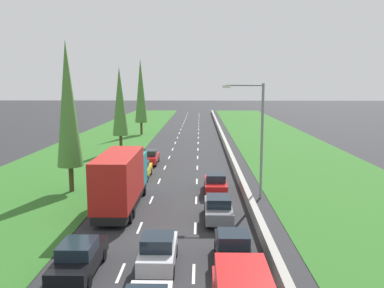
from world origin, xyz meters
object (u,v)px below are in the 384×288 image
at_px(black_hatchback_right_lane, 233,248).
at_px(red_sedan_left_lane, 150,157).
at_px(black_sedan_left_lane, 79,258).
at_px(poplar_tree_third, 120,102).
at_px(poplar_tree_second, 68,105).
at_px(silver_hatchback_centre_lane, 158,251).
at_px(red_sedan_right_lane, 215,183).
at_px(yellow_sedan_left_lane, 140,170).
at_px(grey_sedan_right_lane, 218,208).
at_px(street_light_mast, 258,132).
at_px(red_box_truck_left_lane, 122,179).
at_px(poplar_tree_fourth, 141,91).

distance_m(black_hatchback_right_lane, red_sedan_left_lane, 25.79).
height_order(black_sedan_left_lane, poplar_tree_third, poplar_tree_third).
bearing_deg(poplar_tree_second, silver_hatchback_centre_lane, -57.43).
bearing_deg(red_sedan_right_lane, black_sedan_left_lane, -116.04).
height_order(yellow_sedan_left_lane, red_sedan_right_lane, same).
bearing_deg(yellow_sedan_left_lane, red_sedan_right_lane, -35.44).
relative_size(black_hatchback_right_lane, poplar_tree_second, 0.31).
distance_m(black_sedan_left_lane, red_sedan_left_lane, 25.99).
xyz_separation_m(grey_sedan_right_lane, poplar_tree_second, (-11.97, 6.74, 6.47)).
bearing_deg(poplar_tree_third, yellow_sedan_left_lane, -72.05).
height_order(yellow_sedan_left_lane, poplar_tree_second, poplar_tree_second).
height_order(grey_sedan_right_lane, yellow_sedan_left_lane, same).
distance_m(red_sedan_right_lane, poplar_tree_second, 13.68).
bearing_deg(street_light_mast, red_sedan_left_lane, 127.72).
bearing_deg(silver_hatchback_centre_lane, poplar_tree_third, 104.24).
height_order(black_sedan_left_lane, red_sedan_right_lane, same).
bearing_deg(grey_sedan_right_lane, street_light_mast, 58.31).
xyz_separation_m(black_hatchback_right_lane, silver_hatchback_centre_lane, (-3.70, -0.46, 0.00)).
xyz_separation_m(grey_sedan_right_lane, red_sedan_left_lane, (-6.86, 18.30, 0.00)).
relative_size(black_hatchback_right_lane, grey_sedan_right_lane, 0.87).
height_order(red_box_truck_left_lane, yellow_sedan_left_lane, red_box_truck_left_lane).
distance_m(yellow_sedan_left_lane, silver_hatchback_centre_lane, 18.91).
bearing_deg(red_sedan_left_lane, red_box_truck_left_lane, -89.96).
distance_m(grey_sedan_right_lane, street_light_mast, 7.58).
height_order(grey_sedan_right_lane, red_sedan_right_lane, same).
bearing_deg(black_hatchback_right_lane, black_sedan_left_lane, -170.37).
xyz_separation_m(red_sedan_left_lane, poplar_tree_second, (-5.11, -11.56, 6.47)).
bearing_deg(grey_sedan_right_lane, yellow_sedan_left_lane, 120.70).
xyz_separation_m(red_sedan_left_lane, street_light_mast, (10.10, -13.06, 4.42)).
height_order(red_box_truck_left_lane, poplar_tree_fourth, poplar_tree_fourth).
height_order(red_sedan_right_lane, poplar_tree_third, poplar_tree_third).
bearing_deg(silver_hatchback_centre_lane, black_sedan_left_lane, -167.82).
bearing_deg(poplar_tree_fourth, red_box_truck_left_lane, -83.52).
height_order(red_box_truck_left_lane, red_sedan_right_lane, red_box_truck_left_lane).
distance_m(black_sedan_left_lane, grey_sedan_right_lane, 10.36).
bearing_deg(red_box_truck_left_lane, black_sedan_left_lane, -90.54).
bearing_deg(poplar_tree_second, black_hatchback_right_lane, -46.72).
distance_m(black_sedan_left_lane, red_box_truck_left_lane, 10.08).
distance_m(poplar_tree_second, poplar_tree_third, 19.84).
relative_size(poplar_tree_fourth, street_light_mast, 1.48).
distance_m(black_hatchback_right_lane, grey_sedan_right_lane, 6.45).
relative_size(black_sedan_left_lane, street_light_mast, 0.50).
distance_m(grey_sedan_right_lane, red_sedan_right_lane, 6.68).
bearing_deg(black_hatchback_right_lane, poplar_tree_second, 133.28).
distance_m(silver_hatchback_centre_lane, street_light_mast, 14.45).
xyz_separation_m(black_hatchback_right_lane, yellow_sedan_left_lane, (-7.36, 18.09, -0.02)).
height_order(black_sedan_left_lane, poplar_tree_fourth, poplar_tree_fourth).
distance_m(yellow_sedan_left_lane, poplar_tree_second, 9.57).
bearing_deg(poplar_tree_second, black_sedan_left_lane, -70.79).
xyz_separation_m(red_box_truck_left_lane, street_light_mast, (10.09, 2.94, 3.05)).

